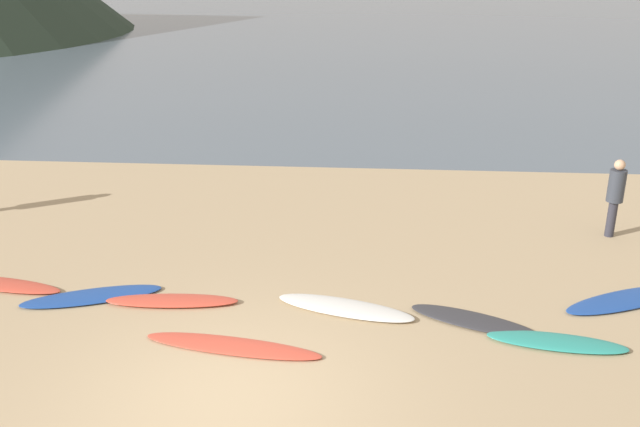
{
  "coord_description": "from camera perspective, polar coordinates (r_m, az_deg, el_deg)",
  "views": [
    {
      "loc": [
        1.76,
        -7.41,
        5.42
      ],
      "look_at": [
        0.82,
        5.14,
        0.6
      ],
      "focal_mm": 39.48,
      "sensor_mm": 36.0,
      "label": 1
    }
  ],
  "objects": [
    {
      "name": "surfboard_4",
      "position": [
        10.35,
        -7.1,
        -10.6
      ],
      "size": [
        2.69,
        0.88,
        0.06
      ],
      "primitive_type": "ellipsoid",
      "rotation": [
        0.0,
        0.0,
        -0.15
      ],
      "color": "#D84C38",
      "rests_on": "ground"
    },
    {
      "name": "ground_plane",
      "position": [
        18.34,
        -1.42,
        3.43
      ],
      "size": [
        120.0,
        120.0,
        0.2
      ],
      "primitive_type": "cube",
      "color": "tan",
      "rests_on": "ground"
    },
    {
      "name": "surfboard_5",
      "position": [
        11.23,
        2.05,
        -7.63
      ],
      "size": [
        2.32,
        1.17,
        0.09
      ],
      "primitive_type": "ellipsoid",
      "rotation": [
        0.0,
        0.0,
        -0.27
      ],
      "color": "white",
      "rests_on": "ground"
    },
    {
      "name": "surfboard_6",
      "position": [
        11.14,
        12.28,
        -8.46
      ],
      "size": [
        2.03,
        1.28,
        0.07
      ],
      "primitive_type": "ellipsoid",
      "rotation": [
        0.0,
        0.0,
        -0.4
      ],
      "color": "#333338",
      "rests_on": "ground"
    },
    {
      "name": "ocean_water",
      "position": [
        67.72,
        2.89,
        16.32
      ],
      "size": [
        140.0,
        100.0,
        0.01
      ],
      "primitive_type": "cube",
      "color": "slate",
      "rests_on": "ground"
    },
    {
      "name": "surfboard_7",
      "position": [
        10.9,
        18.64,
        -9.84
      ],
      "size": [
        2.04,
        0.79,
        0.08
      ],
      "primitive_type": "ellipsoid",
      "rotation": [
        0.0,
        0.0,
        -0.14
      ],
      "color": "teal",
      "rests_on": "ground"
    },
    {
      "name": "surfboard_2",
      "position": [
        12.18,
        -18.01,
        -6.4
      ],
      "size": [
        2.3,
        1.33,
        0.07
      ],
      "primitive_type": "ellipsoid",
      "rotation": [
        0.0,
        0.0,
        0.36
      ],
      "color": "#1E479E",
      "rests_on": "ground"
    },
    {
      "name": "person_1",
      "position": [
        14.83,
        22.84,
        1.64
      ],
      "size": [
        0.32,
        0.32,
        1.58
      ],
      "rotation": [
        0.0,
        0.0,
        0.12
      ],
      "color": "#2D2D38",
      "rests_on": "ground"
    },
    {
      "name": "surfboard_1",
      "position": [
        13.12,
        -24.37,
        -5.26
      ],
      "size": [
        2.27,
        0.84,
        0.08
      ],
      "primitive_type": "ellipsoid",
      "rotation": [
        0.0,
        0.0,
        -0.17
      ],
      "color": "#D84C38",
      "rests_on": "ground"
    },
    {
      "name": "surfboard_8",
      "position": [
        12.51,
        23.56,
        -6.42
      ],
      "size": [
        2.39,
        1.56,
        0.07
      ],
      "primitive_type": "ellipsoid",
      "rotation": [
        0.0,
        0.0,
        0.45
      ],
      "color": "#1E479E",
      "rests_on": "ground"
    },
    {
      "name": "surfboard_3",
      "position": [
        11.67,
        -11.91,
        -6.93
      ],
      "size": [
        2.17,
        0.6,
        0.1
      ],
      "primitive_type": "ellipsoid",
      "rotation": [
        0.0,
        0.0,
        0.07
      ],
      "color": "#D84C38",
      "rests_on": "ground"
    }
  ]
}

